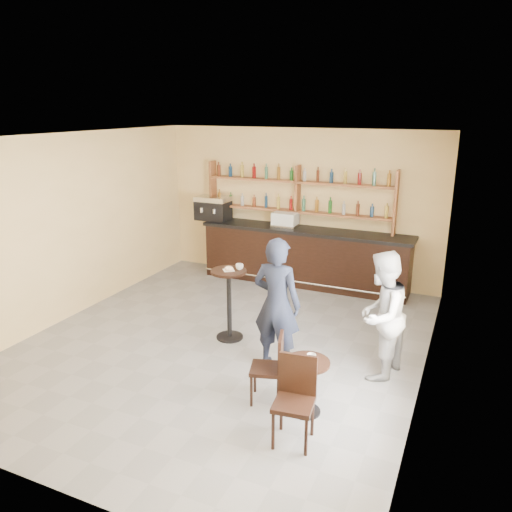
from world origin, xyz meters
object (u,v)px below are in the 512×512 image
at_px(pedestal_table, 229,305).
at_px(pastry_case, 285,220).
at_px(chair_south, 294,403).
at_px(bar_counter, 304,257).
at_px(man_main, 277,304).
at_px(cafe_table, 306,387).
at_px(espresso_machine, 213,208).
at_px(patron_second, 381,315).
at_px(chair_west, 266,368).

bearing_deg(pedestal_table, pastry_case, 93.47).
height_order(pedestal_table, chair_south, pedestal_table).
bearing_deg(bar_counter, man_main, -77.65).
xyz_separation_m(pastry_case, cafe_table, (1.97, -4.41, -1.00)).
bearing_deg(pedestal_table, espresso_machine, 122.58).
bearing_deg(pastry_case, man_main, -69.68).
bearing_deg(bar_counter, patron_second, -55.65).
bearing_deg(chair_west, chair_south, 26.43).
height_order(bar_counter, cafe_table, bar_counter).
xyz_separation_m(espresso_machine, cafe_table, (3.67, -4.41, -1.11)).
height_order(cafe_table, chair_west, chair_west).
bearing_deg(chair_west, man_main, 177.43).
distance_m(pastry_case, chair_west, 4.67).
xyz_separation_m(cafe_table, chair_west, (-0.55, 0.05, 0.11)).
relative_size(pastry_case, chair_south, 0.52).
distance_m(pedestal_table, chair_south, 2.76).
xyz_separation_m(pedestal_table, cafe_table, (1.79, -1.45, -0.23)).
xyz_separation_m(espresso_machine, pedestal_table, (1.89, -2.95, -0.87)).
height_order(chair_west, chair_south, chair_south).
xyz_separation_m(chair_south, patron_second, (0.57, 1.87, 0.40)).
bearing_deg(espresso_machine, pastry_case, 0.42).
distance_m(pedestal_table, patron_second, 2.44).
distance_m(man_main, chair_south, 1.79).
bearing_deg(bar_counter, cafe_table, -70.91).
bearing_deg(pastry_case, bar_counter, 1.28).
distance_m(bar_counter, patron_second, 3.82).
height_order(bar_counter, man_main, man_main).
bearing_deg(chair_west, bar_counter, 176.34).
height_order(bar_counter, patron_second, patron_second).
relative_size(pedestal_table, chair_west, 1.27).
distance_m(pastry_case, chair_south, 5.46).
relative_size(bar_counter, espresso_machine, 6.08).
relative_size(man_main, chair_west, 2.11).
bearing_deg(espresso_machine, chair_south, -52.95).
relative_size(bar_counter, chair_south, 4.44).
bearing_deg(cafe_table, pedestal_table, 140.86).
height_order(pedestal_table, patron_second, patron_second).
xyz_separation_m(bar_counter, man_main, (0.76, -3.48, 0.36)).
xyz_separation_m(man_main, chair_south, (0.81, -1.52, -0.46)).
distance_m(pastry_case, patron_second, 4.09).
bearing_deg(chair_west, cafe_table, 68.52).
height_order(bar_counter, chair_south, bar_counter).
height_order(espresso_machine, cafe_table, espresso_machine).
height_order(bar_counter, espresso_machine, espresso_machine).
bearing_deg(bar_counter, pedestal_table, -95.06).
xyz_separation_m(pastry_case, chair_west, (1.42, -4.36, -0.89)).
bearing_deg(man_main, cafe_table, 131.78).
bearing_deg(cafe_table, espresso_machine, 129.81).
bearing_deg(pedestal_table, chair_south, -48.20).
relative_size(chair_west, patron_second, 0.51).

